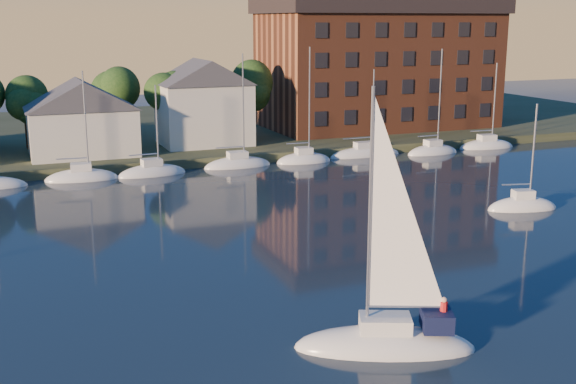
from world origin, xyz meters
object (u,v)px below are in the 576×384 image
clubhouse_east (204,101)px  hero_sailboat (388,338)px  clubhouse_centre (82,116)px  condo_block (378,61)px  drifting_sailboat_right (522,208)px

clubhouse_east → hero_sailboat: size_ratio=0.78×
clubhouse_centre → clubhouse_east: bearing=8.1°
hero_sailboat → clubhouse_centre: bearing=-57.9°
clubhouse_east → clubhouse_centre: bearing=-171.9°
condo_block → drifting_sailboat_right: condo_block is taller
clubhouse_centre → hero_sailboat: 52.86m
condo_block → hero_sailboat: bearing=-118.0°
clubhouse_east → condo_block: (26.00, 5.95, 3.79)m
clubhouse_centre → drifting_sailboat_right: bearing=-47.0°
clubhouse_centre → clubhouse_east: clubhouse_east is taller
clubhouse_centre → hero_sailboat: hero_sailboat is taller
condo_block → drifting_sailboat_right: (-8.85, -41.38, -9.69)m
clubhouse_east → condo_block: condo_block is taller
condo_block → clubhouse_centre: bearing=-168.8°
condo_block → hero_sailboat: 68.57m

